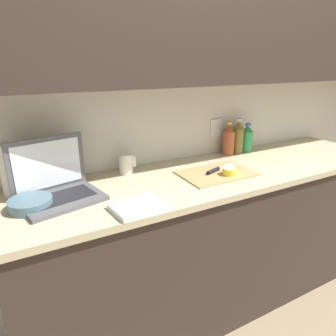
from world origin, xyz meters
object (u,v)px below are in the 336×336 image
(cutting_board, at_px, (217,173))
(bottle_green_soda, at_px, (247,139))
(bottle_water_clear, at_px, (229,140))
(bottle_oil_tall, at_px, (238,137))
(lemon_half_cut, at_px, (229,171))
(measuring_cup, at_px, (126,164))
(paper_towel_roll, at_px, (14,169))
(laptop, at_px, (56,185))
(knife, at_px, (216,170))
(bowl_white, at_px, (31,204))

(cutting_board, height_order, bottle_green_soda, bottle_green_soda)
(bottle_water_clear, bearing_deg, bottle_oil_tall, -0.00)
(lemon_half_cut, relative_size, measuring_cup, 0.67)
(measuring_cup, relative_size, paper_towel_roll, 0.45)
(bottle_water_clear, relative_size, measuring_cup, 2.00)
(laptop, relative_size, cutting_board, 0.97)
(knife, height_order, bottle_green_soda, bottle_green_soda)
(cutting_board, height_order, bowl_white, bowl_white)
(measuring_cup, bearing_deg, laptop, -158.79)
(bottle_green_soda, distance_m, bottle_oil_tall, 0.08)
(bottle_water_clear, height_order, measuring_cup, bottle_water_clear)
(lemon_half_cut, distance_m, bottle_water_clear, 0.43)
(knife, xyz_separation_m, bottle_oil_tall, (0.37, 0.25, 0.09))
(bottle_green_soda, relative_size, paper_towel_roll, 0.81)
(bottle_green_soda, height_order, bottle_oil_tall, bottle_oil_tall)
(bottle_oil_tall, bearing_deg, knife, -145.73)
(laptop, distance_m, measuring_cup, 0.44)
(cutting_board, distance_m, bottle_green_soda, 0.55)
(bottle_water_clear, height_order, paper_towel_roll, paper_towel_roll)
(bottle_oil_tall, height_order, paper_towel_roll, paper_towel_roll)
(bottle_oil_tall, height_order, bottle_water_clear, bottle_oil_tall)
(laptop, bearing_deg, bottle_oil_tall, -4.78)
(bottle_water_clear, bearing_deg, measuring_cup, -178.85)
(measuring_cup, bearing_deg, lemon_half_cut, -32.91)
(laptop, bearing_deg, knife, -17.83)
(cutting_board, relative_size, lemon_half_cut, 5.52)
(lemon_half_cut, relative_size, bottle_oil_tall, 0.31)
(cutting_board, height_order, measuring_cup, measuring_cup)
(laptop, xyz_separation_m, bottle_green_soda, (1.32, 0.17, 0.03))
(bottle_green_soda, relative_size, bottle_oil_tall, 0.84)
(laptop, height_order, measuring_cup, laptop)
(bottle_green_soda, xyz_separation_m, measuring_cup, (-0.92, -0.02, -0.03))
(bottle_oil_tall, bearing_deg, bottle_water_clear, 180.00)
(knife, relative_size, measuring_cup, 2.34)
(bottle_water_clear, bearing_deg, knife, -138.70)
(lemon_half_cut, bearing_deg, paper_towel_roll, 163.87)
(laptop, bearing_deg, measuring_cup, 8.52)
(bottle_water_clear, bearing_deg, bowl_white, -169.40)
(lemon_half_cut, bearing_deg, knife, 105.79)
(bottle_water_clear, bearing_deg, lemon_half_cut, -128.33)
(knife, height_order, bottle_water_clear, bottle_water_clear)
(lemon_half_cut, xyz_separation_m, bottle_green_soda, (0.43, 0.33, 0.06))
(laptop, relative_size, bowl_white, 2.19)
(cutting_board, xyz_separation_m, bottle_water_clear, (0.30, 0.27, 0.10))
(paper_towel_roll, bearing_deg, knife, -12.24)
(cutting_board, distance_m, measuring_cup, 0.52)
(bottle_water_clear, bearing_deg, laptop, -171.53)
(laptop, distance_m, knife, 0.88)
(measuring_cup, distance_m, bowl_white, 0.57)
(cutting_board, relative_size, bottle_water_clear, 1.84)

